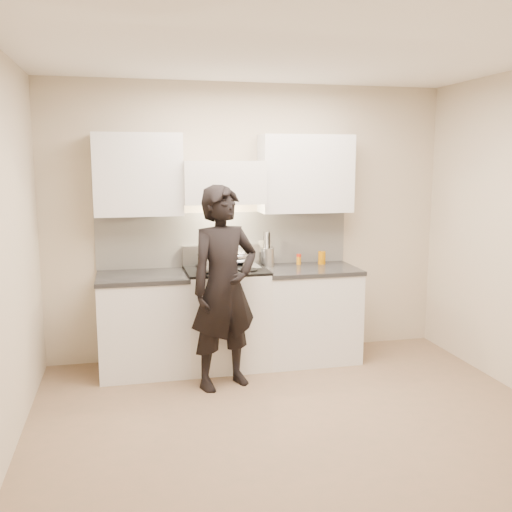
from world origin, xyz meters
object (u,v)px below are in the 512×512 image
Objects in this scene: counter_right at (309,313)px; wok at (238,255)px; person at (224,288)px; stove at (226,317)px; utensil_crock at (267,256)px.

counter_right is 0.91m from wok.
counter_right is at bearing 8.08° from person.
stove is 2.85× the size of utensil_crock.
stove is 0.73m from utensil_crock.
counter_right is 0.70m from utensil_crock.
wok is 1.15× the size of utensil_crock.
wok is (-0.69, 0.13, 0.58)m from counter_right.
utensil_crock reaches higher than wok.
counter_right is at bearing 0.00° from stove.
wok reaches higher than stove.
counter_right is 2.38× the size of wok.
counter_right is at bearing -25.24° from utensil_crock.
wok is 0.31m from utensil_crock.
counter_right is at bearing -11.01° from wok.
counter_right is 2.73× the size of utensil_crock.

